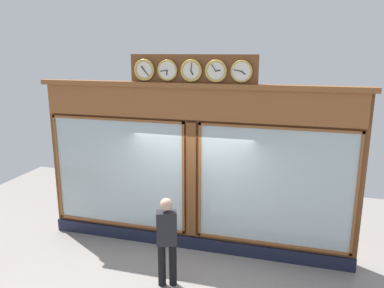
# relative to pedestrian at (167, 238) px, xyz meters

# --- Properties ---
(shop_facade) EXTENTS (6.73, 0.42, 4.11)m
(shop_facade) POSITION_rel_pedestrian_xyz_m (-0.06, -1.52, 0.89)
(shop_facade) COLOR brown
(shop_facade) RESTS_ON ground_plane
(pedestrian) EXTENTS (0.41, 0.33, 1.69)m
(pedestrian) POSITION_rel_pedestrian_xyz_m (0.00, 0.00, 0.00)
(pedestrian) COLOR black
(pedestrian) RESTS_ON ground_plane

